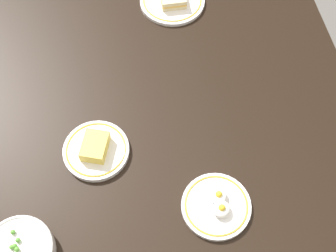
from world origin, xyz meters
The scene contains 5 objects.
dining_table centered at (0.00, 0.00, 2.00)cm, with size 122.06×110.70×4.00cm, color black.
plate_eggs centered at (23.92, 8.30, 5.09)cm, with size 17.53×17.53×4.47cm.
bowl_peas centered at (27.56, -40.02, 6.21)cm, with size 16.50×16.50×5.10cm.
plate_sandwich centered at (-46.70, 9.27, 5.24)cm, with size 21.10×21.10×4.34cm.
plate_cheese centered at (3.55, -20.00, 5.46)cm, with size 17.67×17.67×5.00cm.
Camera 1 is at (59.69, -10.05, 113.22)cm, focal length 48.57 mm.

